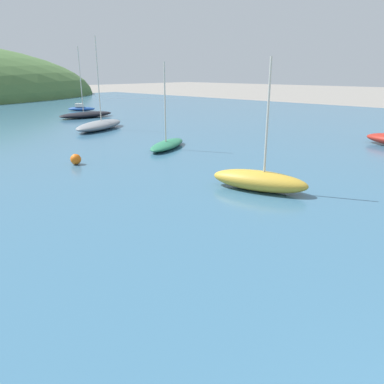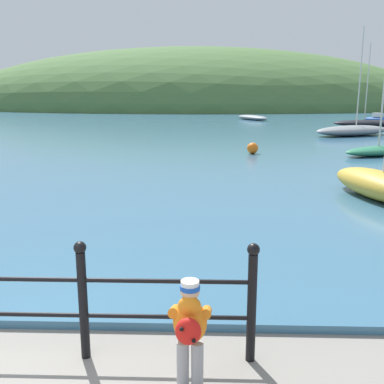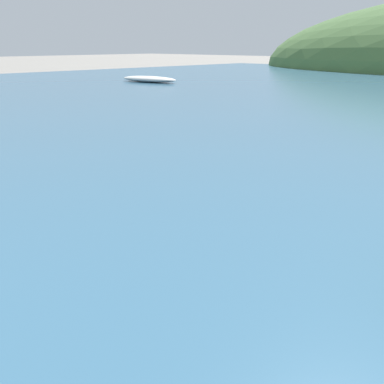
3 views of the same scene
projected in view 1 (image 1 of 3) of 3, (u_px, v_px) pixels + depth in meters
name	position (u px, v px, depth m)	size (l,w,h in m)	color
boat_far_right	(100.00, 125.00, 25.23)	(5.12, 3.55, 5.92)	gray
boat_blue_hull	(86.00, 114.00, 31.72)	(4.84, 2.01, 5.69)	black
boat_nearest_quay	(259.00, 180.00, 12.31)	(1.82, 3.36, 4.19)	gold
boat_mid_harbor	(167.00, 144.00, 19.10)	(3.61, 2.40, 4.20)	#287551
boat_far_left	(81.00, 108.00, 37.16)	(2.36, 2.46, 0.71)	#1E4793
mooring_buoy	(76.00, 159.00, 15.77)	(0.45, 0.45, 0.45)	orange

